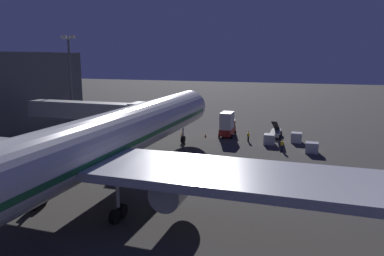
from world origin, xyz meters
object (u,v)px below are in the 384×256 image
(baggage_container_far_row, at_px, (296,137))
(traffic_cone_nose_port, at_px, (206,135))
(apron_floodlight_mast, at_px, (70,75))
(belt_loader, at_px, (276,132))
(jet_bridge, at_px, (99,111))
(traffic_cone_nose_starboard, at_px, (182,134))
(ground_crew_marshaller_fwd, at_px, (282,145))
(cargo_truck_aft, at_px, (227,124))
(baggage_container_mid_row, at_px, (312,148))
(ground_crew_near_nose_gear, at_px, (248,136))
(airliner_at_gate, at_px, (74,153))
(baggage_container_near_belt, at_px, (269,139))

(baggage_container_far_row, distance_m, traffic_cone_nose_port, 15.14)
(apron_floodlight_mast, xyz_separation_m, baggage_container_far_row, (-42.81, 0.19, -9.47))
(belt_loader, bearing_deg, jet_bridge, 31.40)
(belt_loader, distance_m, traffic_cone_nose_starboard, 16.36)
(ground_crew_marshaller_fwd, bearing_deg, apron_floodlight_mast, -9.23)
(baggage_container_far_row, xyz_separation_m, traffic_cone_nose_starboard, (19.51, 0.80, -0.52))
(jet_bridge, xyz_separation_m, cargo_truck_aft, (-17.08, -13.25, -3.43))
(apron_floodlight_mast, distance_m, cargo_truck_aft, 32.20)
(baggage_container_mid_row, bearing_deg, traffic_cone_nose_starboard, -13.79)
(jet_bridge, height_order, apron_floodlight_mast, apron_floodlight_mast)
(cargo_truck_aft, height_order, ground_crew_near_nose_gear, cargo_truck_aft)
(baggage_container_mid_row, bearing_deg, cargo_truck_aft, -26.66)
(airliner_at_gate, distance_m, ground_crew_marshaller_fwd, 32.05)
(apron_floodlight_mast, relative_size, baggage_container_mid_row, 9.89)
(belt_loader, height_order, ground_crew_marshaller_fwd, belt_loader)
(airliner_at_gate, height_order, baggage_container_mid_row, airliner_at_gate)
(baggage_container_far_row, bearing_deg, baggage_container_near_belt, 34.37)
(airliner_at_gate, xyz_separation_m, cargo_truck_aft, (-5.64, -35.03, -3.35))
(ground_crew_near_nose_gear, bearing_deg, jet_bridge, 26.37)
(baggage_container_mid_row, xyz_separation_m, traffic_cone_nose_starboard, (21.89, -5.38, -0.49))
(traffic_cone_nose_port, bearing_deg, ground_crew_near_nose_gear, 172.15)
(belt_loader, distance_m, baggage_container_near_belt, 5.75)
(cargo_truck_aft, height_order, baggage_container_near_belt, cargo_truck_aft)
(jet_bridge, height_order, cargo_truck_aft, jet_bridge)
(baggage_container_near_belt, bearing_deg, airliner_at_gate, 67.08)
(jet_bridge, bearing_deg, ground_crew_marshaller_fwd, -167.69)
(airliner_at_gate, xyz_separation_m, jet_bridge, (11.44, -21.78, 0.08))
(apron_floodlight_mast, xyz_separation_m, cargo_truck_aft, (-31.14, -0.69, -8.15))
(jet_bridge, distance_m, baggage_container_far_row, 31.66)
(ground_crew_marshaller_fwd, bearing_deg, traffic_cone_nose_starboard, -17.77)
(ground_crew_marshaller_fwd, bearing_deg, ground_crew_near_nose_gear, -38.89)
(airliner_at_gate, relative_size, belt_loader, 8.94)
(traffic_cone_nose_starboard, bearing_deg, baggage_container_mid_row, 166.21)
(baggage_container_near_belt, bearing_deg, baggage_container_mid_row, 151.94)
(belt_loader, bearing_deg, apron_floodlight_mast, 4.08)
(airliner_at_gate, bearing_deg, baggage_container_mid_row, -125.14)
(belt_loader, height_order, baggage_container_mid_row, belt_loader)
(airliner_at_gate, xyz_separation_m, ground_crew_marshaller_fwd, (-15.53, -27.67, -4.50))
(jet_bridge, relative_size, traffic_cone_nose_port, 38.57)
(apron_floodlight_mast, bearing_deg, cargo_truck_aft, -178.73)
(cargo_truck_aft, xyz_separation_m, ground_crew_near_nose_gear, (-4.14, 2.73, -1.18))
(belt_loader, height_order, cargo_truck_aft, cargo_truck_aft)
(apron_floodlight_mast, bearing_deg, jet_bridge, 138.23)
(traffic_cone_nose_port, bearing_deg, baggage_container_far_row, -176.96)
(cargo_truck_aft, height_order, traffic_cone_nose_starboard, cargo_truck_aft)
(apron_floodlight_mast, distance_m, ground_crew_marshaller_fwd, 42.60)
(ground_crew_marshaller_fwd, xyz_separation_m, traffic_cone_nose_starboard, (17.73, -5.68, -0.68))
(ground_crew_marshaller_fwd, xyz_separation_m, traffic_cone_nose_port, (13.33, -5.68, -0.68))
(apron_floodlight_mast, height_order, baggage_container_far_row, apron_floodlight_mast)
(jet_bridge, bearing_deg, ground_crew_near_nose_gear, -153.63)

